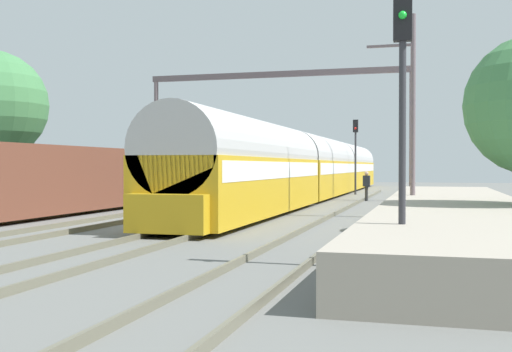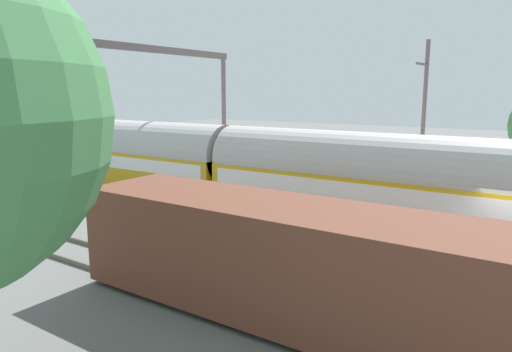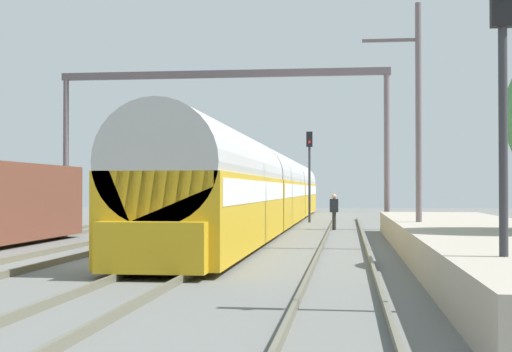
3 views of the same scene
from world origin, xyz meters
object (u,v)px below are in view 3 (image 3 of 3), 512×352
catenary_gantry (222,110)px  person_crossing (334,209)px  railway_signal_near (503,95)px  passenger_train (269,189)px  railway_signal_far (309,165)px

catenary_gantry → person_crossing: bearing=-5.7°
person_crossing → catenary_gantry: bearing=-2.1°
railway_signal_near → passenger_train: bearing=103.2°
railway_signal_near → catenary_gantry: size_ratio=0.33×
railway_signal_far → passenger_train: bearing=-113.7°
railway_signal_far → catenary_gantry: catenary_gantry is taller
person_crossing → railway_signal_far: bearing=-75.4°
railway_signal_far → railway_signal_near: bearing=-81.8°
catenary_gantry → railway_signal_near: bearing=-70.9°
passenger_train → railway_signal_far: 4.99m
passenger_train → railway_signal_far: bearing=66.3°
passenger_train → railway_signal_far: (1.92, 4.38, 1.43)m
catenary_gantry → railway_signal_far: bearing=62.7°
railway_signal_far → catenary_gantry: bearing=-117.3°
railway_signal_far → catenary_gantry: 8.94m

